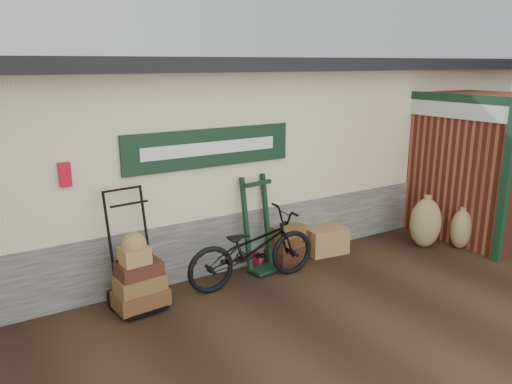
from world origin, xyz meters
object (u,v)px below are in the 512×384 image
porter_trolley (132,249)px  bicycle (252,244)px  green_barrow (259,224)px  suitcase_stack (287,243)px  wicker_hamper (326,240)px

porter_trolley → bicycle: (1.69, -0.22, -0.21)m
green_barrow → suitcase_stack: (0.59, 0.07, -0.44)m
green_barrow → bicycle: (-0.34, -0.36, -0.14)m
green_barrow → suitcase_stack: 0.74m
green_barrow → bicycle: bearing=-140.2°
wicker_hamper → bicycle: bearing=-168.4°
porter_trolley → bicycle: size_ratio=0.79×
suitcase_stack → bicycle: bicycle is taller
green_barrow → bicycle: size_ratio=0.72×
suitcase_stack → green_barrow: bearing=-173.2°
suitcase_stack → wicker_hamper: size_ratio=0.97×
wicker_hamper → green_barrow: bearing=179.2°
porter_trolley → suitcase_stack: porter_trolley is taller
porter_trolley → suitcase_stack: size_ratio=2.45×
porter_trolley → wicker_hamper: porter_trolley is taller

